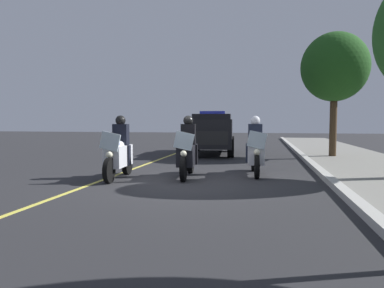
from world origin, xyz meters
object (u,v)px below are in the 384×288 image
Objects in this scene: police_motorcycle_lead_left at (119,153)px; police_suv at (212,132)px; police_motorcycle_trailing at (255,151)px; police_motorcycle_lead_right at (187,152)px; tree_far_back at (335,68)px.

police_motorcycle_lead_left is 7.81m from police_suv.
police_motorcycle_trailing is 6.59m from police_suv.
police_motorcycle_lead_right is at bearing 109.44° from police_motorcycle_lead_left.
police_suv is at bearing -160.79° from police_motorcycle_trailing.
police_motorcycle_lead_right is 0.43× the size of police_suv.
police_motorcycle_lead_left is at bearing -70.56° from police_motorcycle_lead_right.
police_motorcycle_lead_right is 2.03m from police_motorcycle_trailing.
tree_far_back is (-6.10, 4.96, 3.10)m from police_motorcycle_lead_right.
police_suv is 0.98× the size of tree_far_back.
tree_far_back is at bearing 134.98° from police_motorcycle_lead_left.
police_motorcycle_trailing is at bearing 19.21° from police_suv.
police_suv is 6.01m from tree_far_back.
police_motorcycle_lead_left is at bearing -68.15° from police_motorcycle_trailing.
police_motorcycle_trailing is 6.86m from tree_far_back.
police_motorcycle_trailing is at bearing 111.85° from police_motorcycle_lead_left.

